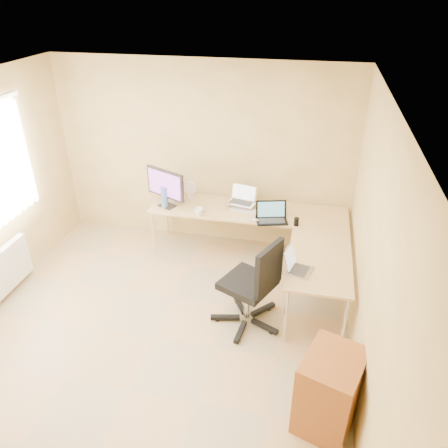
% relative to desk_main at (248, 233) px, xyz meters
% --- Properties ---
extents(floor, '(4.50, 4.50, 0.00)m').
position_rel_desk_main_xyz_m(floor, '(-0.72, -1.85, -0.36)').
color(floor, tan).
rests_on(floor, ground).
extents(ceiling, '(4.50, 4.50, 0.00)m').
position_rel_desk_main_xyz_m(ceiling, '(-0.72, -1.85, 2.24)').
color(ceiling, white).
rests_on(ceiling, ground).
extents(wall_back, '(4.50, 0.00, 4.50)m').
position_rel_desk_main_xyz_m(wall_back, '(-0.72, 0.40, 0.93)').
color(wall_back, '#DFBD85').
rests_on(wall_back, ground).
extents(wall_right, '(0.00, 4.50, 4.50)m').
position_rel_desk_main_xyz_m(wall_right, '(1.38, -1.85, 0.93)').
color(wall_right, '#DFBD85').
rests_on(wall_right, ground).
extents(desk_main, '(2.65, 0.70, 0.73)m').
position_rel_desk_main_xyz_m(desk_main, '(0.00, 0.00, 0.00)').
color(desk_main, tan).
rests_on(desk_main, ground).
extents(desk_return, '(0.70, 1.30, 0.73)m').
position_rel_desk_main_xyz_m(desk_return, '(0.98, -1.00, 0.00)').
color(desk_return, tan).
rests_on(desk_return, ground).
extents(monitor, '(0.66, 0.45, 0.54)m').
position_rel_desk_main_xyz_m(monitor, '(-1.11, -0.14, 0.63)').
color(monitor, black).
rests_on(monitor, desk_main).
extents(book_stack, '(0.27, 0.35, 0.05)m').
position_rel_desk_main_xyz_m(book_stack, '(-0.15, 0.20, 0.39)').
color(book_stack, '#1B706C').
rests_on(book_stack, desk_main).
extents(laptop_center, '(0.42, 0.35, 0.24)m').
position_rel_desk_main_xyz_m(laptop_center, '(-0.11, 0.07, 0.54)').
color(laptop_center, silver).
rests_on(laptop_center, desk_main).
extents(laptop_black, '(0.45, 0.38, 0.25)m').
position_rel_desk_main_xyz_m(laptop_black, '(0.35, -0.26, 0.49)').
color(laptop_black, black).
rests_on(laptop_black, desk_main).
extents(keyboard, '(0.40, 0.12, 0.02)m').
position_rel_desk_main_xyz_m(keyboard, '(-0.03, -0.06, 0.37)').
color(keyboard, silver).
rests_on(keyboard, desk_main).
extents(mouse, '(0.10, 0.07, 0.03)m').
position_rel_desk_main_xyz_m(mouse, '(0.14, -0.30, 0.38)').
color(mouse, silver).
rests_on(mouse, desk_main).
extents(mug, '(0.14, 0.14, 0.10)m').
position_rel_desk_main_xyz_m(mug, '(-0.61, -0.30, 0.42)').
color(mug, white).
rests_on(mug, desk_main).
extents(cd_stack, '(0.15, 0.15, 0.03)m').
position_rel_desk_main_xyz_m(cd_stack, '(-0.61, -0.16, 0.38)').
color(cd_stack, silver).
rests_on(cd_stack, desk_main).
extents(water_bottle, '(0.11, 0.11, 0.31)m').
position_rel_desk_main_xyz_m(water_bottle, '(-1.13, -0.17, 0.52)').
color(water_bottle, '#4971B5').
rests_on(water_bottle, desk_main).
extents(papers, '(0.23, 0.32, 0.01)m').
position_rel_desk_main_xyz_m(papers, '(-1.13, 0.10, 0.37)').
color(papers, beige).
rests_on(papers, desk_main).
extents(white_box, '(0.21, 0.17, 0.07)m').
position_rel_desk_main_xyz_m(white_box, '(-1.00, 0.08, 0.40)').
color(white_box, silver).
rests_on(white_box, desk_main).
extents(desk_fan, '(0.19, 0.19, 0.24)m').
position_rel_desk_main_xyz_m(desk_fan, '(-0.86, 0.20, 0.48)').
color(desk_fan, silver).
rests_on(desk_fan, desk_main).
extents(black_cup, '(0.07, 0.07, 0.11)m').
position_rel_desk_main_xyz_m(black_cup, '(0.66, -0.30, 0.42)').
color(black_cup, black).
rests_on(black_cup, desk_main).
extents(laptop_return, '(0.38, 0.33, 0.22)m').
position_rel_desk_main_xyz_m(laptop_return, '(0.75, -1.29, 0.47)').
color(laptop_return, '#B7B7C0').
rests_on(laptop_return, desk_return).
extents(office_chair, '(0.89, 0.89, 1.12)m').
position_rel_desk_main_xyz_m(office_chair, '(0.22, -1.36, 0.14)').
color(office_chair, black).
rests_on(office_chair, ground).
extents(cabinet, '(0.62, 0.69, 0.79)m').
position_rel_desk_main_xyz_m(cabinet, '(1.13, -2.50, -0.01)').
color(cabinet, brown).
rests_on(cabinet, ground).
extents(radiator, '(0.09, 0.80, 0.55)m').
position_rel_desk_main_xyz_m(radiator, '(-2.75, -1.45, -0.02)').
color(radiator, white).
rests_on(radiator, ground).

